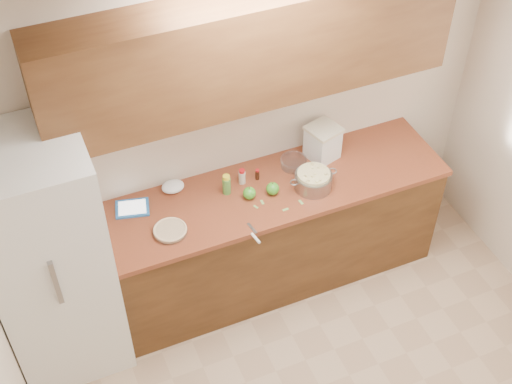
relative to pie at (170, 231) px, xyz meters
name	(u,v)px	position (x,y,z in m)	size (l,w,h in m)	color
room_shell	(376,324)	(0.68, -1.35, 0.36)	(3.60, 3.60, 3.60)	tan
counter_run	(260,237)	(0.68, 0.12, -0.48)	(2.64, 0.68, 0.92)	brown
upper_cabinets	(251,50)	(0.68, 0.28, 1.01)	(2.60, 0.34, 0.70)	brown
fridge	(50,260)	(-0.76, 0.09, -0.04)	(0.70, 0.70, 1.80)	white
pie	(170,231)	(0.00, 0.00, 0.00)	(0.22, 0.22, 0.04)	silver
colander	(313,180)	(1.03, 0.02, 0.04)	(0.35, 0.26, 0.13)	gray
flour_canister	(323,142)	(1.23, 0.29, 0.11)	(0.26, 0.26, 0.26)	silver
tablet	(132,208)	(-0.17, 0.30, -0.01)	(0.25, 0.22, 0.02)	#2569B4
paring_knife	(255,237)	(0.48, -0.25, -0.01)	(0.05, 0.20, 0.02)	gray
lemon_bottle	(227,185)	(0.47, 0.20, 0.05)	(0.06, 0.06, 0.15)	#4C8C38
cinnamon_shaker	(242,177)	(0.60, 0.25, 0.04)	(0.05, 0.05, 0.12)	beige
vanilla_bottle	(257,174)	(0.71, 0.25, 0.02)	(0.03, 0.03, 0.08)	black
mixing_bowl	(293,162)	(1.00, 0.27, 0.02)	(0.19, 0.19, 0.07)	silver
paper_towel	(173,187)	(0.14, 0.37, 0.01)	(0.16, 0.13, 0.06)	white
apple_left	(249,193)	(0.59, 0.09, 0.02)	(0.09, 0.09, 0.10)	green
apple_center	(273,189)	(0.75, 0.07, 0.03)	(0.09, 0.09, 0.10)	green
peel_a	(286,210)	(0.77, -0.10, -0.02)	(0.04, 0.02, 0.00)	#7FB156
peel_b	(256,207)	(0.59, 0.00, -0.02)	(0.04, 0.01, 0.00)	#7FB156
peel_c	(262,202)	(0.65, 0.02, -0.02)	(0.04, 0.02, 0.00)	#7FB156
peel_d	(301,202)	(0.89, -0.08, -0.02)	(0.04, 0.02, 0.00)	#7FB156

